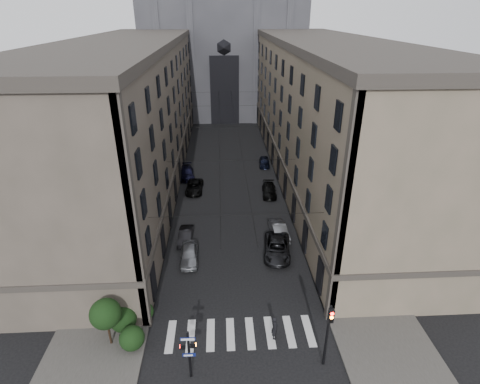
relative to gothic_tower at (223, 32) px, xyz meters
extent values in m
cube|color=#383533|center=(-10.50, -38.96, -17.72)|extent=(7.00, 80.00, 0.15)
cube|color=#383533|center=(10.50, -38.96, -17.72)|extent=(7.00, 80.00, 0.15)
cube|color=beige|center=(0.00, -69.96, -17.79)|extent=(11.00, 3.20, 0.01)
cube|color=#474037|center=(-13.50, -38.96, -8.80)|extent=(13.00, 60.00, 18.00)
cube|color=#38332D|center=(-13.50, -38.96, 0.60)|extent=(13.60, 60.60, 0.90)
cube|color=#38332D|center=(-13.50, -38.96, -13.60)|extent=(13.40, 60.30, 0.50)
cube|color=brown|center=(13.50, -38.96, -8.80)|extent=(13.00, 60.00, 18.00)
cube|color=#38332D|center=(13.50, -38.96, 0.60)|extent=(13.60, 60.60, 0.90)
cube|color=#38332D|center=(13.50, -38.96, -13.60)|extent=(13.40, 60.30, 0.50)
cube|color=#2D2D33|center=(0.00, 0.04, -2.80)|extent=(34.00, 22.00, 30.00)
cube|color=black|center=(0.00, -11.01, -10.80)|extent=(6.00, 0.30, 14.00)
cylinder|color=black|center=(-3.50, -73.46, -15.80)|extent=(0.18, 0.18, 4.00)
cube|color=orange|center=(-3.22, -73.46, -14.90)|extent=(0.34, 0.24, 0.38)
cube|color=#FF0C07|center=(-3.88, -73.36, -15.10)|extent=(0.34, 0.24, 0.38)
cube|color=navy|center=(-3.50, -73.59, -14.25)|extent=(0.95, 0.05, 0.24)
cube|color=navy|center=(-3.50, -73.59, -15.65)|extent=(0.85, 0.05, 0.27)
cylinder|color=black|center=(5.60, -72.96, -15.20)|extent=(0.20, 0.20, 5.20)
cube|color=black|center=(5.60, -73.18, -13.20)|extent=(0.34, 0.30, 1.00)
cylinder|color=#FF0C07|center=(5.60, -73.34, -12.88)|extent=(0.22, 0.05, 0.22)
cylinder|color=orange|center=(5.60, -73.34, -13.20)|extent=(0.22, 0.05, 0.22)
cylinder|color=black|center=(5.60, -73.34, -13.52)|extent=(0.22, 0.05, 0.22)
sphere|color=black|center=(-7.80, -70.96, -16.75)|extent=(1.80, 1.80, 1.80)
sphere|color=black|center=(-8.80, -69.16, -16.65)|extent=(2.00, 2.00, 2.00)
sphere|color=black|center=(-7.40, -68.16, -16.95)|extent=(1.40, 1.40, 1.40)
cylinder|color=black|center=(-9.50, -70.46, -16.45)|extent=(0.16, 0.16, 2.40)
sphere|color=black|center=(-9.50, -70.46, -14.85)|extent=(2.20, 2.20, 2.20)
cylinder|color=black|center=(0.00, -64.96, -10.30)|extent=(14.00, 0.03, 0.03)
cylinder|color=black|center=(0.00, -52.96, -10.30)|extent=(14.00, 0.03, 0.03)
cylinder|color=black|center=(0.00, -39.96, -10.30)|extent=(14.00, 0.03, 0.03)
cylinder|color=black|center=(0.00, -26.96, -10.30)|extent=(14.00, 0.03, 0.03)
cylinder|color=black|center=(0.00, -14.96, -10.30)|extent=(14.00, 0.03, 0.03)
cylinder|color=black|center=(-1.30, -38.96, -10.70)|extent=(0.03, 60.00, 0.03)
cylinder|color=black|center=(1.30, -38.96, -10.70)|extent=(0.03, 60.00, 0.03)
imported|color=slate|center=(-4.46, -60.47, -17.07)|extent=(1.91, 4.37, 1.47)
imported|color=black|center=(-5.09, -57.04, -17.16)|extent=(1.53, 3.95, 1.28)
imported|color=black|center=(-4.82, -44.81, -17.13)|extent=(2.35, 4.86, 1.33)
imported|color=black|center=(-6.20, -39.89, -17.08)|extent=(2.63, 5.19, 1.44)
imported|color=slate|center=(4.93, -56.62, -17.09)|extent=(1.96, 4.46, 1.42)
imported|color=black|center=(4.25, -59.90, -17.03)|extent=(3.27, 5.81, 1.53)
imported|color=black|center=(5.16, -46.39, -17.16)|extent=(2.12, 4.54, 1.28)
imported|color=black|center=(5.69, -36.06, -17.13)|extent=(1.88, 4.04, 1.34)
imported|color=black|center=(2.53, -70.47, -16.82)|extent=(0.60, 0.79, 1.96)
camera|label=1|loc=(-1.17, -90.78, 4.25)|focal=28.00mm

